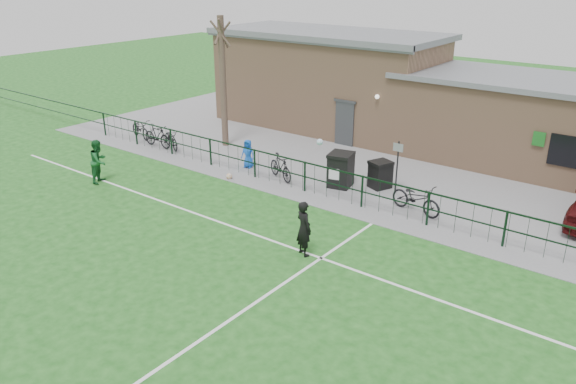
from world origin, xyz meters
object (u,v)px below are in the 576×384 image
Objects in this scene: wheelie_bin_left at (341,171)px; spectator_child at (248,154)px; bicycle_a at (140,129)px; bicycle_b at (157,136)px; bicycle_e at (416,198)px; ball_ground at (229,176)px; outfield_player at (99,161)px; bicycle_d at (281,167)px; sign_post at (397,167)px; bare_tree at (223,83)px; bicycle_c at (171,139)px; wheelie_bin_right at (380,176)px.

wheelie_bin_left is 4.34m from spectator_child.
bicycle_b is (1.84, -0.48, 0.06)m from bicycle_a.
bicycle_e is (3.44, -0.56, -0.11)m from wheelie_bin_left.
ball_ground is (-4.00, -2.06, -0.53)m from wheelie_bin_left.
bicycle_e is at bearing -92.06° from outfield_player.
bicycle_e is (5.75, 0.29, 0.00)m from bicycle_d.
wheelie_bin_left is 2.17m from sign_post.
outfield_player is (-0.56, -6.60, -2.13)m from bare_tree.
bicycle_e is 12.29m from outfield_player.
spectator_child is (7.16, -0.05, 0.13)m from bicycle_a.
spectator_child reaches higher than ball_ground.
ball_ground is (-1.69, -1.22, -0.42)m from bicycle_d.
bare_tree is at bearing -16.96° from bicycle_c.
bicycle_d is (-3.62, -1.62, 0.02)m from wheelie_bin_right.
bicycle_b is at bearing -136.78° from bare_tree.
bare_tree is at bearing 157.05° from wheelie_bin_left.
bare_tree is 3.00× the size of sign_post.
bicycle_c is at bearing 101.58° from bicycle_e.
bicycle_e is 1.63× the size of spectator_child.
bicycle_e is (2.13, -1.33, 0.03)m from wheelie_bin_right.
bare_tree reaches higher than bicycle_b.
bicycle_b is at bearing -148.76° from wheelie_bin_right.
bicycle_b reaches higher than bicycle_e.
bare_tree is 4.79× the size of wheelie_bin_left.
wheelie_bin_left is 9.53m from outfield_player.
bare_tree reaches higher than sign_post.
bicycle_c is 4.67m from spectator_child.
wheelie_bin_right is 10.38m from bicycle_c.
bicycle_d reaches higher than wheelie_bin_right.
sign_post is (0.68, -0.00, 0.51)m from wheelie_bin_right.
wheelie_bin_right is at bearing 28.13° from ball_ground.
ball_ground is at bearing -81.06° from bicycle_c.
ball_ground is at bearing -154.66° from sign_post.
outfield_player is at bearing -128.58° from bicycle_a.
bare_tree is 4.93× the size of spectator_child.
outfield_player is 7.13× the size of ball_ground.
bare_tree reaches higher than wheelie_bin_right.
wheelie_bin_left is at bearing -5.79° from spectator_child.
bicycle_c reaches higher than ball_ground.
bicycle_c is at bearing 112.87° from bicycle_d.
ball_ground is at bearing -129.72° from wheelie_bin_right.
outfield_player reaches higher than wheelie_bin_right.
spectator_child is at bearing 173.68° from wheelie_bin_left.
wheelie_bin_left is at bearing -80.77° from outfield_player.
wheelie_bin_left reaches higher than bicycle_c.
wheelie_bin_right is 4.06× the size of ball_ground.
ball_ground is at bearing -166.20° from wheelie_bin_left.
wheelie_bin_right is 0.56× the size of bicycle_c.
spectator_child reaches higher than bicycle_d.
sign_post is at bearing -80.50° from bicycle_b.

